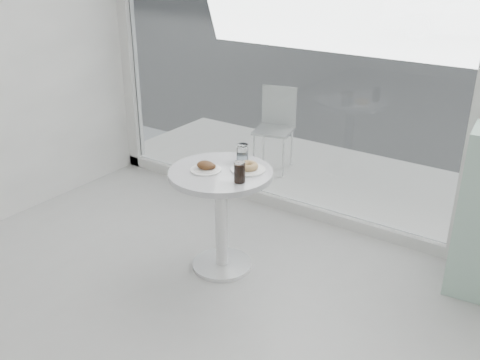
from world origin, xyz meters
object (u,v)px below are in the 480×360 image
Objects in this scene: patio_chair at (276,123)px; plate_fritter at (206,167)px; plate_donut at (248,168)px; cola_glass at (240,172)px; car_white at (471,7)px; main_table at (221,200)px; water_tumbler_a at (242,154)px; water_tumbler_b at (242,157)px.

plate_fritter is at bearing -87.71° from patio_chair.
cola_glass is at bearing -71.76° from plate_donut.
main_table is at bearing 169.67° from car_white.
water_tumbler_a reaches higher than water_tumbler_b.
plate_donut is 1.70× the size of cola_glass.
water_tumbler_a reaches higher than plate_fritter.
main_table is 5.94× the size of water_tumbler_b.
patio_chair is 3.91× the size of plate_fritter.
water_tumbler_b reaches higher than main_table.
water_tumbler_a is (0.11, 0.27, 0.03)m from plate_fritter.
plate_fritter is 1.65× the size of water_tumbler_b.
water_tumbler_a is (0.66, -1.57, 0.30)m from patio_chair.
water_tumbler_a is 0.35m from cola_glass.
patio_chair reaches higher than plate_fritter.
plate_fritter is 0.88× the size of plate_donut.
plate_donut is at bearing -41.69° from water_tumbler_a.
car_white reaches higher than main_table.
cola_glass is at bearing -58.65° from water_tumbler_a.
plate_fritter reaches higher than plate_donut.
water_tumbler_b is at bearing 144.40° from plate_donut.
patio_chair is 1.86m from plate_donut.
water_tumbler_a is at bearing 169.93° from car_white.
main_table is 1.89m from patio_chair.
patio_chair is 0.19× the size of car_white.
car_white is 32.58× the size of water_tumbler_a.
patio_chair is at bearing 106.46° from plate_fritter.
main_table is 3.61× the size of plate_fritter.
water_tumbler_a is (0.03, 0.22, 0.28)m from main_table.
water_tumbler_b is (0.68, -1.60, 0.30)m from patio_chair.
cola_glass reaches higher than main_table.
main_table is at bearing -84.87° from patio_chair.
car_white is (-1.12, 11.87, 0.19)m from main_table.
plate_donut reaches higher than main_table.
car_white is at bearing 95.64° from water_tumbler_a.
plate_fritter is at bearing 174.93° from cola_glass.
water_tumbler_a is at bearing 138.31° from plate_donut.
cola_glass is (0.84, -1.86, 0.31)m from patio_chair.
cola_glass is at bearing 170.65° from car_white.
water_tumbler_b is (0.02, -0.04, -0.00)m from water_tumbler_a.
plate_donut is at bearing 170.45° from car_white.
water_tumbler_b is (1.17, -11.69, 0.09)m from car_white.
plate_donut is 1.82× the size of water_tumbler_a.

